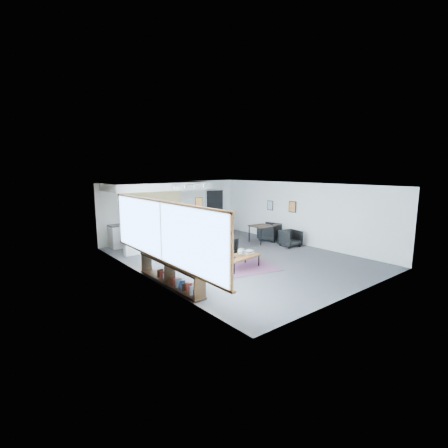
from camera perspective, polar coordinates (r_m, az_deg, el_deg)
room at (r=11.50m, az=2.37°, el=0.39°), size 7.02×9.02×2.62m
window at (r=8.80m, az=-10.94°, el=-1.59°), size 0.10×5.95×1.66m
console at (r=9.03m, az=-9.34°, el=-8.66°), size 0.35×3.00×0.80m
kitchenette at (r=13.88m, az=-11.54°, el=2.12°), size 4.20×1.96×2.60m
doorway at (r=16.37m, az=-1.70°, el=2.34°), size 1.10×0.12×2.15m
track_light at (r=12.78m, az=-6.14°, el=6.80°), size 1.60×0.07×0.15m
wall_art_lower at (r=14.21m, az=11.94°, el=2.97°), size 0.03×0.38×0.48m
wall_art_upper at (r=15.07m, az=8.12°, el=3.26°), size 0.03×0.34×0.44m
kilim_rug at (r=10.50m, az=2.85°, el=-7.76°), size 2.61×2.07×0.01m
coffee_table at (r=10.39m, az=2.87°, el=-5.79°), size 1.33×0.81×0.41m
laptop at (r=10.13m, az=1.00°, el=-5.65°), size 0.37×0.33×0.21m
ceramic_pot at (r=10.39m, az=3.10°, el=-4.89°), size 0.25×0.25×0.25m
book_stack at (r=10.72m, az=4.32°, el=-4.90°), size 0.35×0.29×0.10m
coaster at (r=10.31m, az=4.05°, el=-5.73°), size 0.11×0.11×0.01m
armchair_left at (r=11.33m, az=-7.41°, el=-4.38°), size 0.83×0.78×0.83m
armchair_right at (r=12.03m, az=0.25°, el=-3.78°), size 0.78×0.74×0.71m
floor_lamp at (r=12.04m, az=-2.11°, el=0.62°), size 0.45×0.45×1.45m
dining_table at (r=14.09m, az=6.70°, el=-0.53°), size 0.94×0.94×0.74m
dining_chair_near at (r=13.60m, az=11.57°, el=-2.58°), size 0.70×0.67×0.63m
dining_chair_far at (r=14.62m, az=7.96°, el=-1.44°), size 0.86×0.83×0.73m
microwave at (r=14.86m, az=-8.25°, el=1.69°), size 0.57×0.32×0.38m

